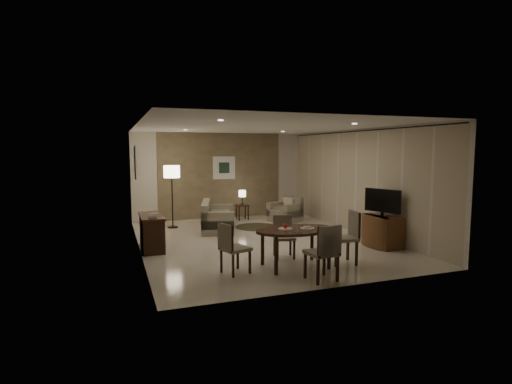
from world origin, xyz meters
name	(u,v)px	position (x,y,z in m)	size (l,w,h in m)	color
room_shell	(253,183)	(0.00, 0.40, 1.35)	(5.50, 7.00, 2.70)	beige
taupe_accent	(221,176)	(0.00, 3.48, 1.35)	(3.96, 0.03, 2.70)	#806E4F
curtain_wall	(356,183)	(2.68, 0.00, 1.32)	(0.08, 6.70, 2.58)	beige
curtain_rod	(357,131)	(2.68, 0.00, 2.64)	(0.03, 0.03, 6.80)	black
art_back_frame	(224,168)	(0.10, 3.46, 1.60)	(0.72, 0.03, 0.72)	silver
art_back_canvas	(224,168)	(0.10, 3.44, 1.60)	(0.34, 0.01, 0.34)	#1C3326
art_left_frame	(135,163)	(-2.72, 1.20, 1.85)	(0.03, 0.60, 0.80)	silver
art_left_canvas	(136,163)	(-2.71, 1.20, 1.85)	(0.01, 0.46, 0.64)	gray
downlight_nl	(221,120)	(-1.40, -1.80, 2.69)	(0.10, 0.10, 0.01)	white
downlight_nr	(354,124)	(1.40, -1.80, 2.69)	(0.10, 0.10, 0.01)	white
downlight_fl	(185,130)	(-1.40, 1.80, 2.69)	(0.10, 0.10, 0.01)	white
downlight_fr	(283,132)	(1.40, 1.80, 2.69)	(0.10, 0.10, 0.01)	white
console_desk	(152,232)	(-2.49, 0.00, 0.38)	(0.48, 1.20, 0.75)	#451F16
telephone	(153,215)	(-2.49, -0.30, 0.80)	(0.20, 0.14, 0.09)	white
tv_cabinet	(382,231)	(2.40, -1.50, 0.35)	(0.48, 0.90, 0.70)	brown
flat_tv	(383,202)	(2.38, -1.50, 1.02)	(0.06, 0.88, 0.60)	black
dining_table	(295,248)	(-0.12, -2.26, 0.36)	(1.52, 0.95, 0.71)	#451F16
chair_near	(321,252)	(-0.04, -3.10, 0.48)	(0.46, 0.46, 0.95)	gray
chair_far	(284,237)	(-0.05, -1.61, 0.42)	(0.41, 0.41, 0.84)	gray
chair_left	(235,248)	(-1.27, -2.25, 0.45)	(0.44, 0.44, 0.90)	gray
chair_right	(342,238)	(0.82, -2.36, 0.50)	(0.49, 0.49, 1.00)	gray
plate_a	(285,229)	(-0.30, -2.21, 0.72)	(0.26, 0.26, 0.02)	white
plate_b	(307,228)	(0.10, -2.31, 0.72)	(0.26, 0.26, 0.02)	white
fruit_apple	(285,226)	(-0.30, -2.21, 0.77)	(0.09, 0.09, 0.09)	red
napkin	(307,227)	(0.10, -2.31, 0.74)	(0.12, 0.08, 0.03)	white
round_rug	(257,227)	(0.52, 1.60, 0.01)	(1.20, 1.20, 0.01)	#3A3420
sofa	(218,216)	(-0.60, 1.54, 0.39)	(0.83, 1.66, 0.78)	gray
armchair	(285,210)	(1.63, 2.13, 0.37)	(0.82, 0.78, 0.73)	gray
side_table	(242,212)	(0.52, 2.90, 0.23)	(0.37, 0.37, 0.47)	black
table_lamp	(242,197)	(0.52, 2.90, 0.72)	(0.22, 0.22, 0.50)	#FFEAC1
floor_lamp	(172,197)	(-1.71, 2.32, 0.87)	(0.44, 0.44, 1.73)	#FFE5B7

